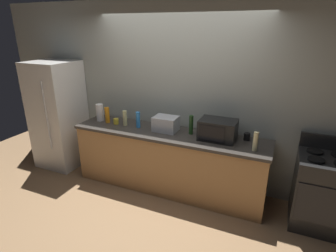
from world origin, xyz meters
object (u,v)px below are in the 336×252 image
object	(u,v)px
refrigerator	(58,115)
mug_black	(247,137)
toaster_oven	(166,124)
paper_towel_roll	(100,112)
bottle_wine	(191,125)
bottle_dish_soap	(107,115)
bottle_vinegar	(125,118)
microwave	(218,130)
stove_range	(321,191)
bottle_hand_soap	(255,141)
mug_yellow	(116,121)
bottle_spray_cleaner	(138,120)

from	to	relation	value
refrigerator	mug_black	world-z (taller)	refrigerator
toaster_oven	paper_towel_roll	distance (m)	1.14
bottle_wine	bottle_dish_soap	world-z (taller)	bottle_wine
toaster_oven	bottle_vinegar	size ratio (longest dim) A/B	1.47
toaster_oven	bottle_wine	size ratio (longest dim) A/B	1.27
microwave	bottle_dish_soap	bearing A→B (deg)	-179.13
stove_range	bottle_hand_soap	xyz separation A→B (m)	(-0.80, -0.12, 0.56)
bottle_wine	mug_yellow	world-z (taller)	bottle_wine
bottle_spray_cleaner	bottle_vinegar	xyz separation A→B (m)	(-0.22, -0.01, -0.00)
paper_towel_roll	bottle_hand_soap	world-z (taller)	paper_towel_roll
bottle_hand_soap	mug_black	size ratio (longest dim) A/B	2.48
bottle_hand_soap	bottle_dish_soap	size ratio (longest dim) A/B	0.99
refrigerator	bottle_vinegar	size ratio (longest dim) A/B	7.76
toaster_oven	bottle_spray_cleaner	bearing A→B (deg)	-174.54
toaster_oven	stove_range	bearing A→B (deg)	-1.67
toaster_oven	bottle_hand_soap	xyz separation A→B (m)	(1.26, -0.18, 0.02)
stove_range	bottle_vinegar	xyz separation A→B (m)	(-2.72, 0.01, 0.55)
bottle_vinegar	toaster_oven	bearing A→B (deg)	4.09
bottle_dish_soap	stove_range	bearing A→B (deg)	-0.40
mug_yellow	bottle_dish_soap	bearing A→B (deg)	177.11
stove_range	mug_yellow	world-z (taller)	stove_range
stove_range	toaster_oven	world-z (taller)	toaster_oven
refrigerator	bottle_wine	xyz separation A→B (m)	(2.36, 0.09, 0.13)
paper_towel_roll	stove_range	bearing A→B (deg)	-0.90
bottle_wine	bottle_vinegar	world-z (taller)	bottle_wine
bottle_dish_soap	toaster_oven	bearing A→B (deg)	2.26
mug_yellow	bottle_spray_cleaner	bearing A→B (deg)	0.82
stove_range	bottle_hand_soap	distance (m)	0.98
paper_towel_roll	bottle_wine	xyz separation A→B (m)	(1.52, 0.04, -0.00)
refrigerator	bottle_hand_soap	size ratio (longest dim) A/B	7.48
paper_towel_roll	mug_yellow	size ratio (longest dim) A/B	3.15
stove_range	mug_yellow	size ratio (longest dim) A/B	12.59
refrigerator	paper_towel_roll	size ratio (longest dim) A/B	6.67
bottle_hand_soap	bottle_wine	world-z (taller)	bottle_wine
refrigerator	bottle_wine	bearing A→B (deg)	2.12
toaster_oven	bottle_hand_soap	world-z (taller)	bottle_hand_soap
bottle_spray_cleaner	bottle_dish_soap	bearing A→B (deg)	179.74
paper_towel_roll	bottle_vinegar	xyz separation A→B (m)	(0.49, -0.04, -0.02)
stove_range	bottle_vinegar	size ratio (longest dim) A/B	4.66
paper_towel_roll	bottle_hand_soap	bearing A→B (deg)	-4.04
toaster_oven	bottle_wine	distance (m)	0.38
toaster_oven	paper_towel_roll	xyz separation A→B (m)	(-1.14, -0.01, 0.03)
bottle_wine	bottle_spray_cleaner	bearing A→B (deg)	-175.15
bottle_hand_soap	microwave	bearing A→B (deg)	161.50
refrigerator	bottle_vinegar	xyz separation A→B (m)	(1.33, 0.01, 0.12)
bottle_wine	bottle_dish_soap	xyz separation A→B (m)	(-1.36, -0.07, -0.01)
bottle_spray_cleaner	bottle_dish_soap	size ratio (longest dim) A/B	0.98
bottle_vinegar	mug_yellow	distance (m)	0.18
paper_towel_roll	refrigerator	bearing A→B (deg)	-176.59
paper_towel_roll	bottle_spray_cleaner	bearing A→B (deg)	-2.52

